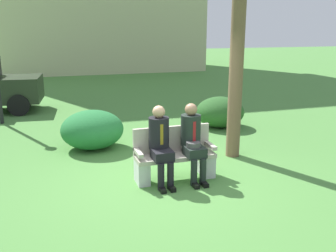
{
  "coord_description": "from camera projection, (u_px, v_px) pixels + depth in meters",
  "views": [
    {
      "loc": [
        -1.72,
        -5.64,
        2.53
      ],
      "look_at": [
        0.24,
        0.46,
        0.85
      ],
      "focal_mm": 39.84,
      "sensor_mm": 36.0,
      "label": 1
    }
  ],
  "objects": [
    {
      "name": "seated_man_right",
      "position": [
        193.0,
        138.0,
        6.3
      ],
      "size": [
        0.34,
        0.72,
        1.31
      ],
      "color": "#1E2823",
      "rests_on": "ground"
    },
    {
      "name": "park_bench",
      "position": [
        174.0,
        156.0,
        6.41
      ],
      "size": [
        1.37,
        0.44,
        0.9
      ],
      "color": "#B7AD9E",
      "rests_on": "ground"
    },
    {
      "name": "seated_man_left",
      "position": [
        160.0,
        141.0,
        6.13
      ],
      "size": [
        0.34,
        0.72,
        1.31
      ],
      "color": "black",
      "rests_on": "ground"
    },
    {
      "name": "ground_plane",
      "position": [
        163.0,
        182.0,
        6.34
      ],
      "size": [
        80.0,
        80.0,
        0.0
      ],
      "primitive_type": "plane",
      "color": "#4A823B"
    },
    {
      "name": "shrub_near_bench",
      "position": [
        220.0,
        112.0,
        9.8
      ],
      "size": [
        1.28,
        1.17,
        0.8
      ],
      "primitive_type": "ellipsoid",
      "color": "#285723",
      "rests_on": "ground"
    },
    {
      "name": "shrub_mid_lawn",
      "position": [
        92.0,
        130.0,
        8.02
      ],
      "size": [
        1.34,
        1.23,
        0.84
      ],
      "primitive_type": "ellipsoid",
      "color": "#257136",
      "rests_on": "ground"
    }
  ]
}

